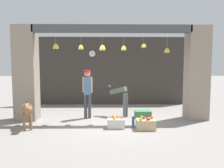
% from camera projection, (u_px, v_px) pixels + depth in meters
% --- Properties ---
extents(ground_plane, '(60.00, 60.00, 0.00)m').
position_uv_depth(ground_plane, '(112.00, 121.00, 7.12)').
color(ground_plane, gray).
extents(shop_back_wall, '(7.00, 0.12, 3.11)m').
position_uv_depth(shop_back_wall, '(111.00, 71.00, 10.11)').
color(shop_back_wall, '#38332D').
rests_on(shop_back_wall, ground_plane).
extents(shop_pillar_left, '(0.70, 0.60, 3.11)m').
position_uv_depth(shop_pillar_left, '(26.00, 73.00, 7.23)').
color(shop_pillar_left, gray).
rests_on(shop_pillar_left, ground_plane).
extents(shop_pillar_right, '(0.70, 0.60, 3.11)m').
position_uv_depth(shop_pillar_right, '(197.00, 73.00, 7.34)').
color(shop_pillar_right, gray).
rests_on(shop_pillar_right, ground_plane).
extents(storefront_awning, '(5.10, 0.29, 0.90)m').
position_uv_depth(storefront_awning, '(112.00, 30.00, 6.99)').
color(storefront_awning, '#4C4C51').
extents(dog, '(0.57, 1.04, 0.79)m').
position_uv_depth(dog, '(27.00, 110.00, 6.28)').
color(dog, olive).
rests_on(dog, ground_plane).
extents(shopkeeper, '(0.34, 0.28, 1.66)m').
position_uv_depth(shopkeeper, '(87.00, 90.00, 7.46)').
color(shopkeeper, '#424247').
rests_on(shopkeeper, ground_plane).
extents(worker_stooping, '(0.77, 0.58, 1.11)m').
position_uv_depth(worker_stooping, '(120.00, 96.00, 7.76)').
color(worker_stooping, '#56565B').
rests_on(worker_stooping, ground_plane).
extents(fruit_crate_oranges, '(0.50, 0.43, 0.35)m').
position_uv_depth(fruit_crate_oranges, '(116.00, 123.00, 6.40)').
color(fruit_crate_oranges, silver).
rests_on(fruit_crate_oranges, ground_plane).
extents(fruit_crate_apples, '(0.53, 0.40, 0.37)m').
position_uv_depth(fruit_crate_apples, '(146.00, 124.00, 6.21)').
color(fruit_crate_apples, tan).
rests_on(fruit_crate_apples, ground_plane).
extents(produce_box_green, '(0.56, 0.37, 0.24)m').
position_uv_depth(produce_box_green, '(143.00, 114.00, 7.61)').
color(produce_box_green, '#387A42').
rests_on(produce_box_green, ground_plane).
extents(water_bottle, '(0.08, 0.08, 0.29)m').
position_uv_depth(water_bottle, '(133.00, 123.00, 6.39)').
color(water_bottle, '#2D60AD').
rests_on(water_bottle, ground_plane).
extents(wall_clock, '(0.30, 0.03, 0.30)m').
position_uv_depth(wall_clock, '(92.00, 54.00, 9.95)').
color(wall_clock, black).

